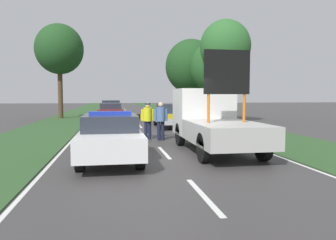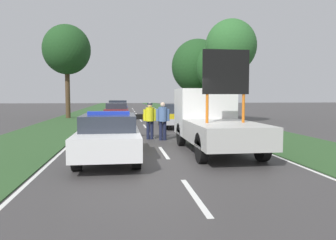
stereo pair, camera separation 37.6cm
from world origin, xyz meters
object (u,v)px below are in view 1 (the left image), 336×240
at_px(road_barrier, 152,118).
at_px(police_officer, 148,118).
at_px(pedestrian_civilian, 161,118).
at_px(roadside_tree_mid_right, 59,49).
at_px(police_car, 111,136).
at_px(traffic_cone_centre_front, 132,129).
at_px(traffic_cone_near_police, 201,134).
at_px(queued_car_wagon_maroon, 111,111).
at_px(roadside_tree_near_right, 225,47).
at_px(work_truck, 212,119).
at_px(queued_car_hatch_blue, 111,108).
at_px(queued_car_sedan_silver, 171,115).
at_px(roadside_tree_mid_left, 216,67).
at_px(roadside_tree_near_left, 191,67).

relative_size(road_barrier, police_officer, 2.06).
relative_size(pedestrian_civilian, roadside_tree_mid_right, 0.21).
relative_size(police_officer, roadside_tree_mid_right, 0.20).
xyz_separation_m(police_car, police_officer, (1.63, 4.54, 0.25)).
bearing_deg(police_officer, traffic_cone_centre_front, -70.22).
bearing_deg(police_car, traffic_cone_near_police, 38.16).
bearing_deg(roadside_tree_mid_right, traffic_cone_near_police, -62.15).
relative_size(police_officer, queued_car_wagon_maroon, 0.40).
bearing_deg(traffic_cone_centre_front, road_barrier, -40.36).
bearing_deg(roadside_tree_near_right, roadside_tree_mid_right, 148.63).
relative_size(police_car, work_truck, 0.91).
distance_m(traffic_cone_near_police, roadside_tree_mid_right, 18.63).
relative_size(queued_car_wagon_maroon, queued_car_hatch_blue, 0.88).
relative_size(police_car, queued_car_sedan_silver, 1.11).
height_order(police_car, work_truck, work_truck).
bearing_deg(roadside_tree_mid_left, traffic_cone_near_police, -111.03).
distance_m(police_officer, roadside_tree_near_left, 14.18).
bearing_deg(work_truck, queued_car_hatch_blue, -83.32).
xyz_separation_m(traffic_cone_near_police, queued_car_wagon_maroon, (-4.00, 11.86, 0.49)).
bearing_deg(queued_car_sedan_silver, road_barrier, 70.13).
xyz_separation_m(traffic_cone_centre_front, queued_car_sedan_silver, (2.65, 4.10, 0.40)).
distance_m(road_barrier, roadside_tree_mid_right, 16.45).
bearing_deg(traffic_cone_centre_front, roadside_tree_mid_right, 111.66).
height_order(queued_car_wagon_maroon, queued_car_hatch_blue, queued_car_hatch_blue).
relative_size(pedestrian_civilian, queued_car_wagon_maroon, 0.41).
bearing_deg(work_truck, roadside_tree_near_left, -104.48).
bearing_deg(queued_car_hatch_blue, queued_car_sedan_silver, 107.26).
height_order(work_truck, roadside_tree_near_right, roadside_tree_near_right).
bearing_deg(roadside_tree_near_left, police_officer, -111.78).
height_order(police_officer, traffic_cone_near_police, police_officer).
distance_m(roadside_tree_near_right, roadside_tree_mid_right, 14.36).
distance_m(queued_car_hatch_blue, roadside_tree_near_left, 9.05).
height_order(road_barrier, police_officer, police_officer).
relative_size(police_car, road_barrier, 1.45).
bearing_deg(road_barrier, queued_car_wagon_maroon, 108.67).
height_order(queued_car_wagon_maroon, roadside_tree_near_right, roadside_tree_near_right).
relative_size(work_truck, police_officer, 3.30).
relative_size(pedestrian_civilian, queued_car_sedan_silver, 0.38).
bearing_deg(road_barrier, queued_car_sedan_silver, 78.04).
bearing_deg(queued_car_hatch_blue, road_barrier, 96.72).
relative_size(work_truck, pedestrian_civilian, 3.23).
bearing_deg(queued_car_hatch_blue, pedestrian_civilian, 97.16).
xyz_separation_m(traffic_cone_near_police, roadside_tree_mid_right, (-8.29, 15.69, 5.67)).
xyz_separation_m(work_truck, roadside_tree_mid_right, (-8.01, 18.11, 4.82)).
xyz_separation_m(road_barrier, traffic_cone_centre_front, (-0.89, 0.76, -0.57)).
distance_m(traffic_cone_centre_front, queued_car_wagon_maroon, 9.84).
relative_size(pedestrian_civilian, traffic_cone_centre_front, 2.39).
bearing_deg(queued_car_wagon_maroon, pedestrian_civilian, 101.10).
xyz_separation_m(roadside_tree_near_left, roadside_tree_near_right, (1.14, -5.34, 0.91)).
relative_size(traffic_cone_centre_front, roadside_tree_mid_right, 0.09).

